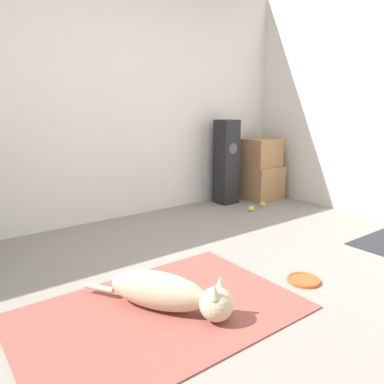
{
  "coord_description": "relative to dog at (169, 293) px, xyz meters",
  "views": [
    {
      "loc": [
        -1.33,
        -1.54,
        1.2
      ],
      "look_at": [
        0.58,
        1.03,
        0.45
      ],
      "focal_mm": 35.0,
      "sensor_mm": 36.0,
      "label": 1
    }
  ],
  "objects": [
    {
      "name": "wall_back",
      "position": [
        0.24,
        1.96,
        1.15
      ],
      "size": [
        8.0,
        0.06,
        2.55
      ],
      "color": "silver",
      "rests_on": "ground_plane"
    },
    {
      "name": "cardboard_box_upper",
      "position": [
        2.47,
        1.63,
        0.48
      ],
      "size": [
        0.41,
        0.43,
        0.35
      ],
      "color": "#A87A4C",
      "rests_on": "cardboard_box_lower"
    },
    {
      "name": "cardboard_box_lower",
      "position": [
        2.47,
        1.61,
        0.09
      ],
      "size": [
        0.45,
        0.47,
        0.43
      ],
      "color": "#A87A4C",
      "rests_on": "ground_plane"
    },
    {
      "name": "floor_speaker",
      "position": [
        1.96,
        1.71,
        0.39
      ],
      "size": [
        0.23,
        0.24,
        1.02
      ],
      "color": "black",
      "rests_on": "ground_plane"
    },
    {
      "name": "dog",
      "position": [
        0.0,
        0.0,
        0.0
      ],
      "size": [
        0.58,
        0.86,
        0.25
      ],
      "color": "beige",
      "rests_on": "area_rug"
    },
    {
      "name": "tennis_ball_by_boxes",
      "position": [
        1.93,
        1.23,
        -0.09
      ],
      "size": [
        0.07,
        0.07,
        0.07
      ],
      "color": "#C6E033",
      "rests_on": "ground_plane"
    },
    {
      "name": "tennis_ball_near_speaker",
      "position": [
        2.19,
        1.3,
        -0.09
      ],
      "size": [
        0.07,
        0.07,
        0.07
      ],
      "color": "#C6E033",
      "rests_on": "ground_plane"
    },
    {
      "name": "area_rug",
      "position": [
        -0.05,
        0.02,
        -0.12
      ],
      "size": [
        1.63,
        1.09,
        0.01
      ],
      "color": "#934C42",
      "rests_on": "ground_plane"
    },
    {
      "name": "ground_plane",
      "position": [
        0.24,
        -0.14,
        -0.12
      ],
      "size": [
        12.0,
        12.0,
        0.0
      ],
      "primitive_type": "plane",
      "color": "gray"
    },
    {
      "name": "frisbee",
      "position": [
        0.96,
        -0.23,
        -0.11
      ],
      "size": [
        0.23,
        0.23,
        0.03
      ],
      "color": "#DB511E",
      "rests_on": "ground_plane"
    }
  ]
}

